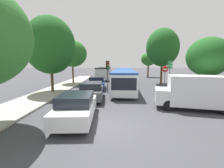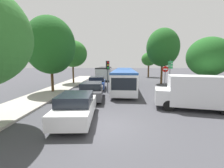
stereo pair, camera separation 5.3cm
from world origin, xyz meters
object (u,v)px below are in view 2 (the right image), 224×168
(queued_car_graphite, at_px, (92,91))
(tree_left_far, at_px, (73,54))
(queued_car_white, at_px, (76,107))
(white_van, at_px, (197,92))
(tree_right_near, at_px, (208,57))
(tree_right_far, at_px, (148,60))
(tree_right_mid, at_px, (163,48))
(articulated_bus, at_px, (124,77))
(traffic_light, at_px, (108,69))
(direction_sign_post, at_px, (170,68))
(no_entry_sign, at_px, (165,74))
(tree_left_mid, at_px, (50,45))
(queued_car_blue, at_px, (97,83))
(city_bus_rear, at_px, (105,72))

(queued_car_graphite, distance_m, tree_left_far, 11.75)
(queued_car_white, bearing_deg, white_van, -77.08)
(tree_right_near, xyz_separation_m, tree_right_far, (0.20, 22.48, 0.41))
(queued_car_graphite, bearing_deg, tree_right_mid, -43.86)
(articulated_bus, distance_m, traffic_light, 4.81)
(direction_sign_post, relative_size, tree_right_near, 0.69)
(no_entry_sign, distance_m, tree_left_mid, 13.04)
(queued_car_white, relative_size, tree_left_mid, 0.55)
(queued_car_blue, distance_m, tree_right_mid, 11.67)
(no_entry_sign, height_order, tree_left_mid, tree_left_mid)
(no_entry_sign, relative_size, tree_left_far, 0.43)
(city_bus_rear, relative_size, queued_car_graphite, 2.48)
(traffic_light, bearing_deg, white_van, 29.82)
(tree_left_far, bearing_deg, no_entry_sign, -24.03)
(articulated_bus, xyz_separation_m, tree_right_near, (6.23, -7.69, 2.28))
(queued_car_graphite, xyz_separation_m, direction_sign_post, (9.14, 6.80, 1.80))
(traffic_light, relative_size, no_entry_sign, 1.21)
(queued_car_white, xyz_separation_m, white_van, (7.67, 2.13, 0.48))
(queued_car_blue, bearing_deg, city_bus_rear, -2.98)
(tree_right_far, bearing_deg, no_entry_sign, -96.07)
(queued_car_white, height_order, tree_right_far, tree_right_far)
(articulated_bus, bearing_deg, city_bus_rear, -159.11)
(traffic_light, relative_size, tree_right_mid, 0.41)
(queued_car_white, bearing_deg, tree_right_near, -68.05)
(queued_car_blue, relative_size, tree_right_far, 0.79)
(articulated_bus, xyz_separation_m, no_entry_sign, (4.59, -2.52, 0.52))
(tree_left_far, bearing_deg, articulated_bus, -20.99)
(tree_right_mid, bearing_deg, tree_left_far, -178.52)
(city_bus_rear, relative_size, tree_left_far, 1.67)
(queued_car_graphite, height_order, direction_sign_post, direction_sign_post)
(articulated_bus, xyz_separation_m, tree_right_mid, (5.99, 3.29, 4.17))
(queued_car_white, bearing_deg, city_bus_rear, -2.64)
(direction_sign_post, bearing_deg, no_entry_sign, 54.37)
(traffic_light, bearing_deg, tree_left_far, -159.62)
(traffic_light, distance_m, tree_right_near, 9.01)
(white_van, bearing_deg, queued_car_blue, -33.29)
(queued_car_blue, xyz_separation_m, tree_right_near, (9.68, -6.00, 2.86))
(direction_sign_post, height_order, tree_right_near, tree_right_near)
(articulated_bus, bearing_deg, tree_right_mid, 122.59)
(articulated_bus, height_order, tree_right_mid, tree_right_mid)
(direction_sign_post, bearing_deg, queued_car_graphite, 32.90)
(no_entry_sign, xyz_separation_m, tree_right_mid, (1.40, 5.82, 3.65))
(city_bus_rear, bearing_deg, traffic_light, -174.34)
(tree_right_far, bearing_deg, traffic_light, -113.93)
(traffic_light, distance_m, direction_sign_post, 8.74)
(city_bus_rear, height_order, white_van, city_bus_rear)
(white_van, distance_m, direction_sign_post, 9.72)
(city_bus_rear, xyz_separation_m, direction_sign_post, (9.24, -11.37, 1.20))
(tree_right_far, bearing_deg, queued_car_blue, -120.94)
(no_entry_sign, bearing_deg, queued_car_graphite, -58.93)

